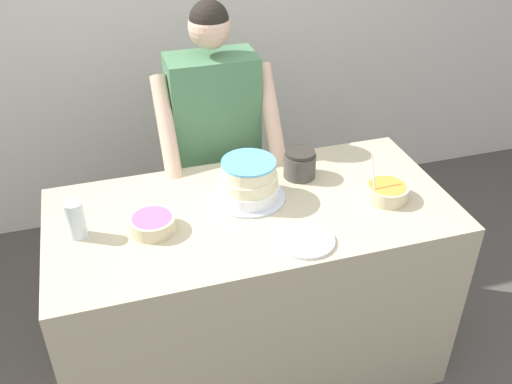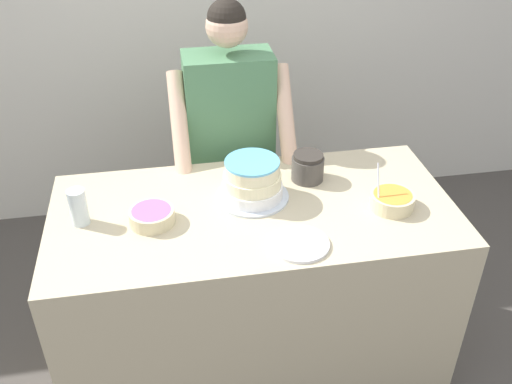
# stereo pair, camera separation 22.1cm
# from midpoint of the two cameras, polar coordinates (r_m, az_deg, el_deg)

# --- Properties ---
(wall_back) EXTENTS (10.00, 0.05, 2.60)m
(wall_back) POSITION_cam_midpoint_polar(r_m,az_deg,el_deg) (3.42, -9.54, 17.47)
(wall_back) COLOR silver
(wall_back) RESTS_ON ground_plane
(counter) EXTENTS (1.64, 0.78, 0.89)m
(counter) POSITION_cam_midpoint_polar(r_m,az_deg,el_deg) (2.58, -2.81, -9.88)
(counter) COLOR #C6B793
(counter) RESTS_ON ground_plane
(person_baker) EXTENTS (0.56, 0.45, 1.57)m
(person_baker) POSITION_cam_midpoint_polar(r_m,az_deg,el_deg) (2.78, -6.44, 5.66)
(person_baker) COLOR #2D2D38
(person_baker) RESTS_ON ground_plane
(cake) EXTENTS (0.30, 0.30, 0.17)m
(cake) POSITION_cam_midpoint_polar(r_m,az_deg,el_deg) (2.32, -3.46, 0.98)
(cake) COLOR silver
(cake) RESTS_ON counter
(frosting_bowl_purple) EXTENTS (0.18, 0.18, 0.06)m
(frosting_bowl_purple) POSITION_cam_midpoint_polar(r_m,az_deg,el_deg) (2.22, -13.15, -3.14)
(frosting_bowl_purple) COLOR beige
(frosting_bowl_purple) RESTS_ON counter
(frosting_bowl_orange) EXTENTS (0.18, 0.18, 0.19)m
(frosting_bowl_orange) POSITION_cam_midpoint_polar(r_m,az_deg,el_deg) (2.38, 10.36, 0.01)
(frosting_bowl_orange) COLOR beige
(frosting_bowl_orange) RESTS_ON counter
(drinking_glass) EXTENTS (0.07, 0.07, 0.15)m
(drinking_glass) POSITION_cam_midpoint_polar(r_m,az_deg,el_deg) (2.25, -20.29, -2.70)
(drinking_glass) COLOR silver
(drinking_glass) RESTS_ON counter
(ceramic_plate) EXTENTS (0.22, 0.22, 0.01)m
(ceramic_plate) POSITION_cam_midpoint_polar(r_m,az_deg,el_deg) (2.12, 2.03, -4.96)
(ceramic_plate) COLOR silver
(ceramic_plate) RESTS_ON counter
(stoneware_jar) EXTENTS (0.14, 0.14, 0.12)m
(stoneware_jar) POSITION_cam_midpoint_polar(r_m,az_deg,el_deg) (2.48, 1.85, 2.74)
(stoneware_jar) COLOR #4C4742
(stoneware_jar) RESTS_ON counter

